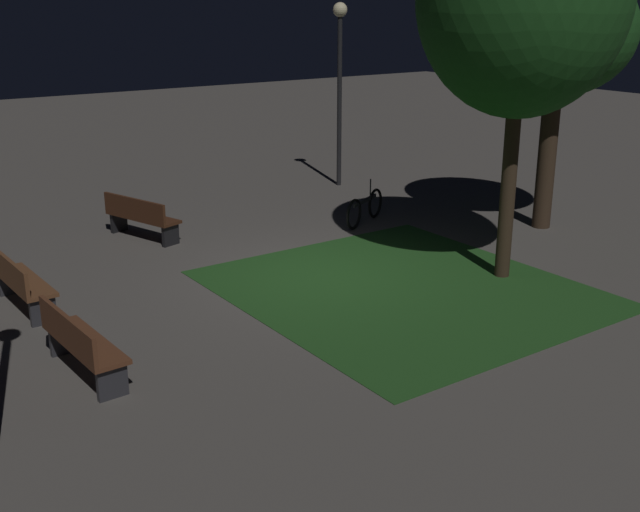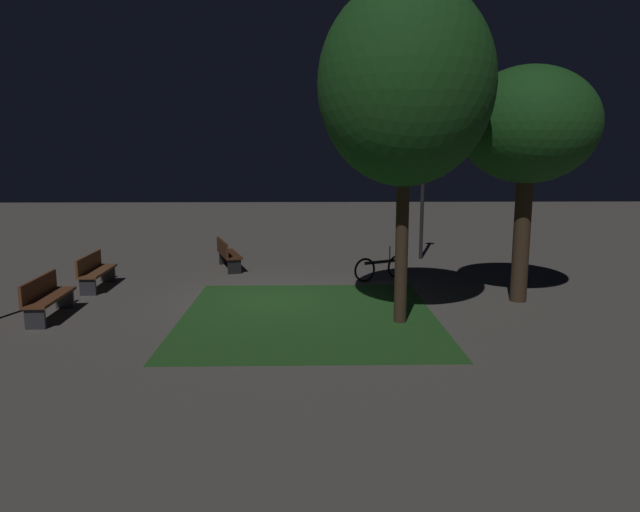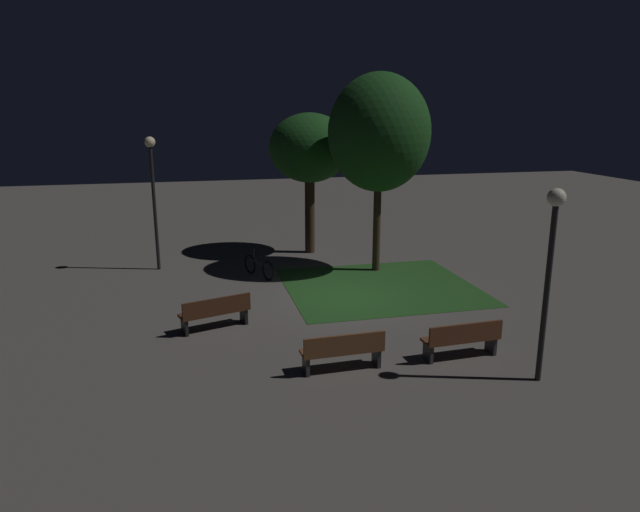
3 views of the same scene
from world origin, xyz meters
name	(u,v)px [view 2 (image 2 of 3)]	position (x,y,z in m)	size (l,w,h in m)	color
ground_plane	(276,300)	(0.00, 0.00, 0.00)	(60.00, 60.00, 0.00)	#56514C
grass_lawn	(309,316)	(1.38, 0.78, 0.01)	(5.91, 5.38, 0.01)	#23511E
bench_near_trees	(95,270)	(-1.39, -4.73, 0.48)	(1.82, 0.54, 0.88)	brown
bench_path_side	(46,296)	(1.40, -4.73, 0.48)	(1.82, 0.57, 0.88)	brown
bench_lawn_edge	(227,253)	(-3.92, -1.67, 0.48)	(1.86, 0.99, 0.88)	#422314
tree_right_canopy	(528,127)	(0.17, 5.73, 4.02)	(3.08, 3.08, 5.37)	#38281C
tree_lawn_side	(406,85)	(1.86, 2.66, 4.71)	(3.41, 3.41, 6.68)	#38281C
lamp_post_near_wall	(423,164)	(-5.56, 4.54, 3.12)	(0.36, 0.36, 4.60)	black
bicycle	(381,268)	(-2.24, 2.80, 0.34)	(0.83, 1.59, 0.93)	black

